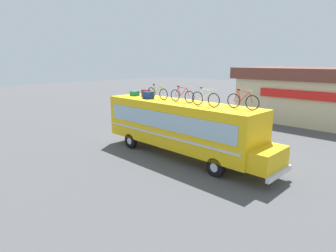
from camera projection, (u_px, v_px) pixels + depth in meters
The scene contains 10 objects.
ground_plane at pixel (178, 155), 16.81m from camera, with size 120.00×120.00×0.00m, color #4C4C4F.
bus at pixel (181, 125), 16.26m from camera, with size 11.19×2.51×3.18m.
luggage_bag_1 at pixel (135, 93), 18.91m from camera, with size 0.49×0.46×0.31m, color #1E7F66.
luggage_bag_2 at pixel (146, 93), 18.44m from camera, with size 0.53×0.33×0.44m, color maroon.
luggage_bag_3 at pixel (148, 95), 17.44m from camera, with size 0.60×0.44×0.43m, color #193899.
rooftop_bicycle_1 at pixel (157, 93), 17.10m from camera, with size 1.76×0.44×0.91m.
rooftop_bicycle_2 at pixel (182, 96), 15.85m from camera, with size 1.76×0.44×0.91m.
rooftop_bicycle_3 at pixel (205, 99), 14.41m from camera, with size 1.76×0.44×0.96m.
rooftop_bicycle_4 at pixel (243, 101), 13.55m from camera, with size 1.72×0.44×0.95m.
roadside_building at pixel (322, 95), 25.46m from camera, with size 14.28×8.08×4.86m.
Camera 1 is at (10.82, -11.79, 5.45)m, focal length 30.28 mm.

